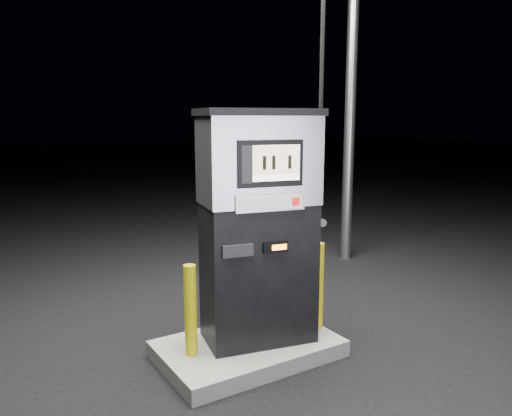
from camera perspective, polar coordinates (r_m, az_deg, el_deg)
ground at (r=4.82m, az=-0.92°, el=-16.58°), size 80.00×80.00×0.00m
pump_island at (r=4.79m, az=-0.92°, el=-15.77°), size 1.60×1.00×0.15m
fuel_dispenser at (r=4.48m, az=0.31°, el=-1.93°), size 1.21×0.82×4.37m
bollard_left at (r=4.39m, az=-7.49°, el=-11.53°), size 0.12×0.12×0.81m
bollard_right at (r=4.93m, az=7.06°, el=-8.80°), size 0.12×0.12×0.85m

